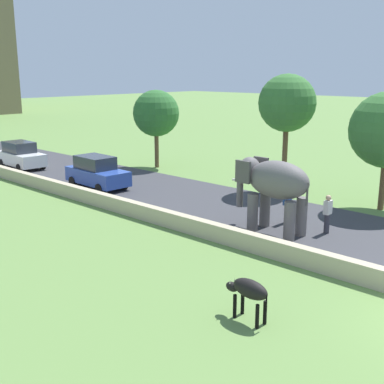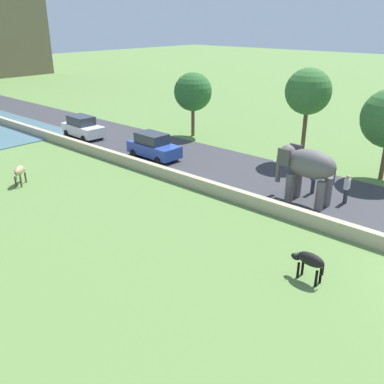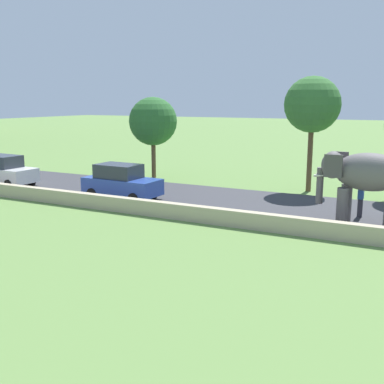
{
  "view_description": "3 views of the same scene",
  "coord_description": "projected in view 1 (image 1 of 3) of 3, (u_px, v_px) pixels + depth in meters",
  "views": [
    {
      "loc": [
        -12.69,
        -2.53,
        6.37
      ],
      "look_at": [
        0.62,
        9.79,
        1.92
      ],
      "focal_mm": 46.11,
      "sensor_mm": 36.0,
      "label": 1
    },
    {
      "loc": [
        -16.05,
        -1.33,
        9.17
      ],
      "look_at": [
        -2.04,
        11.12,
        1.45
      ],
      "focal_mm": 39.53,
      "sensor_mm": 36.0,
      "label": 2
    },
    {
      "loc": [
        -15.57,
        5.88,
        4.99
      ],
      "look_at": [
        -1.55,
        13.02,
        1.86
      ],
      "focal_mm": 43.28,
      "sensor_mm": 36.0,
      "label": 3
    }
  ],
  "objects": [
    {
      "name": "car_white",
      "position": [
        21.0,
        155.0,
        32.95
      ],
      "size": [
        1.95,
        4.08,
        1.8
      ],
      "color": "white",
      "rests_on": "ground"
    },
    {
      "name": "barrier_wall",
      "position": [
        81.0,
        194.0,
        24.89
      ],
      "size": [
        0.4,
        110.0,
        0.67
      ],
      "primitive_type": "cube",
      "color": "tan",
      "rests_on": "ground"
    },
    {
      "name": "elephant",
      "position": [
        273.0,
        184.0,
        19.48
      ],
      "size": [
        1.47,
        3.47,
        2.99
      ],
      "color": "#605B5B",
      "rests_on": "ground"
    },
    {
      "name": "cow_black",
      "position": [
        249.0,
        291.0,
        12.78
      ],
      "size": [
        0.53,
        1.41,
        1.15
      ],
      "color": "black",
      "rests_on": "ground"
    },
    {
      "name": "person_beside_elephant",
      "position": [
        287.0,
        204.0,
        20.92
      ],
      "size": [
        0.36,
        0.22,
        1.63
      ],
      "color": "#33333D",
      "rests_on": "ground"
    },
    {
      "name": "tree_far",
      "position": [
        156.0,
        113.0,
        32.75
      ],
      "size": [
        3.08,
        3.08,
        5.19
      ],
      "color": "brown",
      "rests_on": "ground"
    },
    {
      "name": "road_surface",
      "position": [
        115.0,
        182.0,
        28.99
      ],
      "size": [
        7.0,
        120.0,
        0.06
      ],
      "primitive_type": "cube",
      "color": "#38383D",
      "rests_on": "ground"
    },
    {
      "name": "person_trailing",
      "position": [
        327.0,
        214.0,
        19.57
      ],
      "size": [
        0.36,
        0.22,
        1.63
      ],
      "color": "#33333D",
      "rests_on": "ground"
    },
    {
      "name": "car_blue",
      "position": [
        97.0,
        172.0,
        27.4
      ],
      "size": [
        1.91,
        4.06,
        1.8
      ],
      "color": "#2D4CA8",
      "rests_on": "ground"
    },
    {
      "name": "tree_near",
      "position": [
        287.0,
        104.0,
        25.8
      ],
      "size": [
        3.02,
        3.02,
        6.27
      ],
      "color": "brown",
      "rests_on": "ground"
    }
  ]
}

